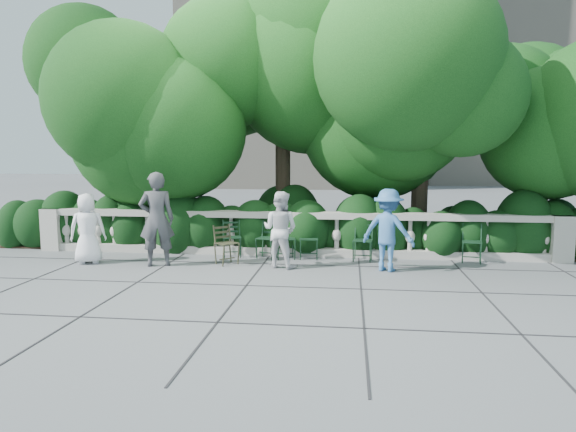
# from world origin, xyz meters

# --- Properties ---
(ground) EXTENTS (90.00, 90.00, 0.00)m
(ground) POSITION_xyz_m (0.00, 0.00, 0.00)
(ground) COLOR #53575B
(ground) RESTS_ON ground
(balustrade) EXTENTS (12.00, 0.44, 1.00)m
(balustrade) POSITION_xyz_m (0.00, 1.80, 0.49)
(balustrade) COLOR #9E998E
(balustrade) RESTS_ON ground
(shrub_hedge) EXTENTS (15.00, 2.60, 1.70)m
(shrub_hedge) POSITION_xyz_m (0.00, 3.00, 0.00)
(shrub_hedge) COLOR black
(shrub_hedge) RESTS_ON ground
(tree_canopy) EXTENTS (15.04, 6.52, 6.78)m
(tree_canopy) POSITION_xyz_m (0.69, 3.19, 3.96)
(tree_canopy) COLOR #3F3023
(tree_canopy) RESTS_ON ground
(chair_a) EXTENTS (0.56, 0.58, 0.84)m
(chair_a) POSITION_xyz_m (-1.27, 1.29, 0.00)
(chair_a) COLOR black
(chair_a) RESTS_ON ground
(chair_b) EXTENTS (0.55, 0.57, 0.84)m
(chair_b) POSITION_xyz_m (-0.06, 1.25, 0.00)
(chair_b) COLOR black
(chair_b) RESTS_ON ground
(chair_c) EXTENTS (0.47, 0.51, 0.84)m
(chair_c) POSITION_xyz_m (0.42, 1.30, 0.00)
(chair_c) COLOR black
(chair_c) RESTS_ON ground
(chair_d) EXTENTS (0.55, 0.58, 0.84)m
(chair_d) POSITION_xyz_m (-0.56, 1.27, 0.00)
(chair_d) COLOR black
(chair_d) RESTS_ON ground
(chair_e) EXTENTS (0.50, 0.53, 0.84)m
(chair_e) POSITION_xyz_m (1.56, 1.22, 0.00)
(chair_e) COLOR black
(chair_e) RESTS_ON ground
(chair_f) EXTENTS (0.53, 0.56, 0.84)m
(chair_f) POSITION_xyz_m (3.85, 1.33, 0.00)
(chair_f) COLOR black
(chair_f) RESTS_ON ground
(chair_weathered) EXTENTS (0.65, 0.65, 0.84)m
(chair_weathered) POSITION_xyz_m (-1.15, 0.58, 0.00)
(chair_weathered) COLOR black
(chair_weathered) RESTS_ON ground
(person_businessman) EXTENTS (0.85, 0.71, 1.49)m
(person_businessman) POSITION_xyz_m (-4.18, 0.44, 0.74)
(person_businessman) COLOR white
(person_businessman) RESTS_ON ground
(person_woman_grey) EXTENTS (0.82, 0.68, 1.94)m
(person_woman_grey) POSITION_xyz_m (-2.64, 0.38, 0.97)
(person_woman_grey) COLOR #3F4044
(person_woman_grey) RESTS_ON ground
(person_casual_man) EXTENTS (0.91, 0.80, 1.55)m
(person_casual_man) POSITION_xyz_m (-0.11, 0.56, 0.78)
(person_casual_man) COLOR silver
(person_casual_man) RESTS_ON ground
(person_older_blue) EXTENTS (1.20, 0.97, 1.63)m
(person_older_blue) POSITION_xyz_m (2.04, 0.48, 0.81)
(person_older_blue) COLOR #3669A2
(person_older_blue) RESTS_ON ground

